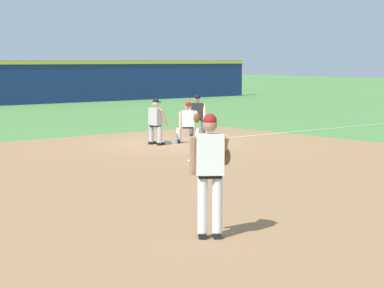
{
  "coord_description": "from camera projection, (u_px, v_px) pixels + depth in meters",
  "views": [
    {
      "loc": [
        -14.8,
        -18.52,
        2.64
      ],
      "look_at": [
        -5.32,
        -7.27,
        0.98
      ],
      "focal_mm": 70.0,
      "sensor_mm": 36.0,
      "label": 1
    }
  ],
  "objects": [
    {
      "name": "foul_line_stripe",
      "position": [
        318.0,
        130.0,
        28.38
      ],
      "size": [
        14.16,
        0.1,
        0.0
      ],
      "primitive_type": "cube",
      "color": "white",
      "rests_on": "ground"
    },
    {
      "name": "baserunner",
      "position": [
        156.0,
        120.0,
        23.27
      ],
      "size": [
        0.46,
        0.61,
        1.46
      ],
      "color": "black",
      "rests_on": "ground"
    },
    {
      "name": "pitcher",
      "position": [
        211.0,
        168.0,
        11.02
      ],
      "size": [
        0.84,
        0.55,
        1.86
      ],
      "color": "black",
      "rests_on": "ground"
    },
    {
      "name": "first_baseman",
      "position": [
        189.0,
        120.0,
        23.76
      ],
      "size": [
        0.72,
        1.09,
        1.34
      ],
      "color": "black",
      "rests_on": "ground"
    },
    {
      "name": "infield_dirt_patch",
      "position": [
        184.0,
        173.0,
        17.47
      ],
      "size": [
        18.0,
        18.0,
        0.01
      ],
      "primitive_type": "cube",
      "color": "#9E754C",
      "rests_on": "ground"
    },
    {
      "name": "ground_plane",
      "position": [
        173.0,
        143.0,
        23.85
      ],
      "size": [
        160.0,
        160.0,
        0.0
      ],
      "primitive_type": "plane",
      "color": "#518942"
    },
    {
      "name": "baseball",
      "position": [
        189.0,
        161.0,
        19.35
      ],
      "size": [
        0.07,
        0.07,
        0.07
      ],
      "primitive_type": "sphere",
      "color": "white",
      "rests_on": "ground"
    },
    {
      "name": "first_base_bag",
      "position": [
        173.0,
        142.0,
        23.84
      ],
      "size": [
        0.38,
        0.38,
        0.09
      ],
      "primitive_type": "cube",
      "color": "white",
      "rests_on": "ground"
    },
    {
      "name": "umpire",
      "position": [
        197.0,
        114.0,
        25.79
      ],
      "size": [
        0.68,
        0.66,
        1.46
      ],
      "color": "black",
      "rests_on": "ground"
    }
  ]
}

